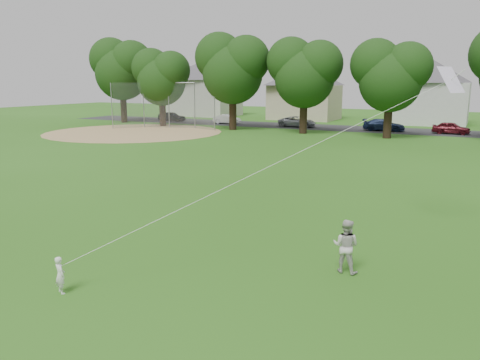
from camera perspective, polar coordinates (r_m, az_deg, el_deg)
The scene contains 10 objects.
ground at distance 12.56m, azimuth -2.18°, elevation -12.25°, with size 160.00×160.00×0.00m, color #275814.
street at distance 52.54m, azimuth 20.84°, elevation 5.55°, with size 90.00×7.00×0.01m, color #2D2D30.
dirt_infield at distance 49.69m, azimuth -12.75°, elevation 5.71°, with size 18.00×18.00×0.02m, color #9E7F51.
toddler at distance 12.54m, azimuth -21.08°, elevation -10.75°, with size 0.35×0.23×0.95m, color white.
older_boy at distance 13.18m, azimuth 12.76°, elevation -7.85°, with size 0.73×0.57×1.50m, color beige.
kite at distance 13.47m, azimuth 5.34°, elevation 2.49°, with size 4.47×5.38×13.19m.
baseball_backstop at distance 53.21m, azimuth -8.87°, elevation 8.95°, with size 10.96×4.61×5.00m.
tree_row at distance 45.69m, azimuth 20.83°, elevation 13.00°, with size 80.80×8.63×11.09m.
parked_cars at distance 53.11m, azimuth 11.54°, elevation 6.81°, with size 47.14×2.42×1.25m.
house_row at distance 62.23m, azimuth 22.37°, elevation 10.76°, with size 77.24×13.88×9.75m.
Camera 1 is at (5.62, -9.99, 5.14)m, focal length 35.00 mm.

